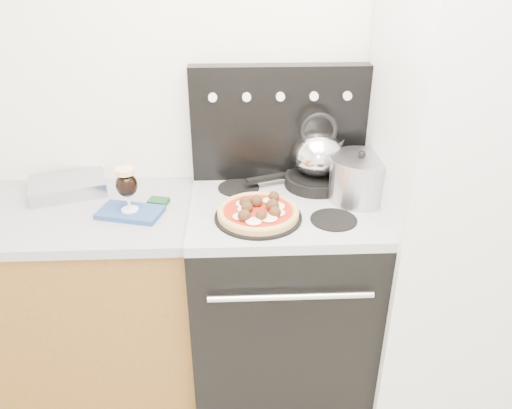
{
  "coord_description": "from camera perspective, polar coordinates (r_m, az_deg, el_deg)",
  "views": [
    {
      "loc": [
        -0.11,
        -0.63,
        1.86
      ],
      "look_at": [
        -0.04,
        1.05,
        0.98
      ],
      "focal_mm": 35.0,
      "sensor_mm": 36.0,
      "label": 1
    }
  ],
  "objects": [
    {
      "name": "foil_sheet",
      "position": [
        2.31,
        -20.72,
        2.0
      ],
      "size": [
        0.36,
        0.31,
        0.06
      ],
      "primitive_type": "cube",
      "rotation": [
        0.0,
        0.0,
        0.32
      ],
      "color": "silver",
      "rests_on": "countertop"
    },
    {
      "name": "base_cabinet",
      "position": [
        2.49,
        -23.91,
        -10.2
      ],
      "size": [
        1.45,
        0.6,
        0.86
      ],
      "primitive_type": "cube",
      "color": "brown",
      "rests_on": "ground"
    },
    {
      "name": "tea_kettle",
      "position": [
        2.14,
        7.07,
        6.19
      ],
      "size": [
        0.23,
        0.23,
        0.23
      ],
      "primitive_type": null,
      "rotation": [
        0.0,
        0.0,
        0.11
      ],
      "color": "white",
      "rests_on": "skillet"
    },
    {
      "name": "stove_body",
      "position": [
        2.3,
        2.82,
        -10.54
      ],
      "size": [
        0.76,
        0.65,
        0.88
      ],
      "primitive_type": "cube",
      "color": "black",
      "rests_on": "ground"
    },
    {
      "name": "cooktop",
      "position": [
        2.05,
        3.12,
        -0.36
      ],
      "size": [
        0.76,
        0.65,
        0.04
      ],
      "primitive_type": "cube",
      "color": "#ADADB2",
      "rests_on": "stove_body"
    },
    {
      "name": "countertop",
      "position": [
        2.26,
        -26.05,
        -1.07
      ],
      "size": [
        1.48,
        0.63,
        0.04
      ],
      "primitive_type": "cube",
      "color": "#9B9AA1",
      "rests_on": "base_cabinet"
    },
    {
      "name": "stock_pot",
      "position": [
        2.08,
        11.75,
        2.81
      ],
      "size": [
        0.27,
        0.27,
        0.18
      ],
      "primitive_type": "cylinder",
      "rotation": [
        0.0,
        0.0,
        -0.1
      ],
      "color": "#B0AFBB",
      "rests_on": "cooktop"
    },
    {
      "name": "oven_mitt",
      "position": [
        2.05,
        -14.18,
        -0.88
      ],
      "size": [
        0.28,
        0.2,
        0.02
      ],
      "primitive_type": "cube",
      "rotation": [
        0.0,
        0.0,
        -0.27
      ],
      "color": "navy",
      "rests_on": "countertop"
    },
    {
      "name": "skillet",
      "position": [
        2.19,
        6.86,
        2.74
      ],
      "size": [
        0.35,
        0.35,
        0.05
      ],
      "primitive_type": "cylinder",
      "rotation": [
        0.0,
        0.0,
        0.34
      ],
      "color": "black",
      "rests_on": "cooktop"
    },
    {
      "name": "room_shell",
      "position": [
        1.11,
        3.7,
        -5.79
      ],
      "size": [
        3.52,
        3.01,
        2.52
      ],
      "color": "#B6AE99",
      "rests_on": "ground"
    },
    {
      "name": "backguard",
      "position": [
        2.2,
        2.62,
        9.27
      ],
      "size": [
        0.76,
        0.08,
        0.5
      ],
      "primitive_type": "cube",
      "color": "black",
      "rests_on": "cooktop"
    },
    {
      "name": "pizza_pan",
      "position": [
        1.92,
        0.25,
        -1.42
      ],
      "size": [
        0.38,
        0.38,
        0.01
      ],
      "primitive_type": "cylinder",
      "rotation": [
        0.0,
        0.0,
        -0.14
      ],
      "color": "black",
      "rests_on": "cooktop"
    },
    {
      "name": "pizza",
      "position": [
        1.91,
        0.25,
        -0.7
      ],
      "size": [
        0.4,
        0.4,
        0.04
      ],
      "primitive_type": null,
      "rotation": [
        0.0,
        0.0,
        0.34
      ],
      "color": "tan",
      "rests_on": "pizza_pan"
    },
    {
      "name": "beer_glass",
      "position": [
        2.0,
        -14.51,
        1.69
      ],
      "size": [
        0.1,
        0.1,
        0.18
      ],
      "primitive_type": null,
      "rotation": [
        0.0,
        0.0,
        0.18
      ],
      "color": "black",
      "rests_on": "oven_mitt"
    },
    {
      "name": "fridge",
      "position": [
        2.19,
        21.81,
        0.9
      ],
      "size": [
        0.64,
        0.68,
        1.9
      ],
      "primitive_type": "cube",
      "color": "silver",
      "rests_on": "ground"
    }
  ]
}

